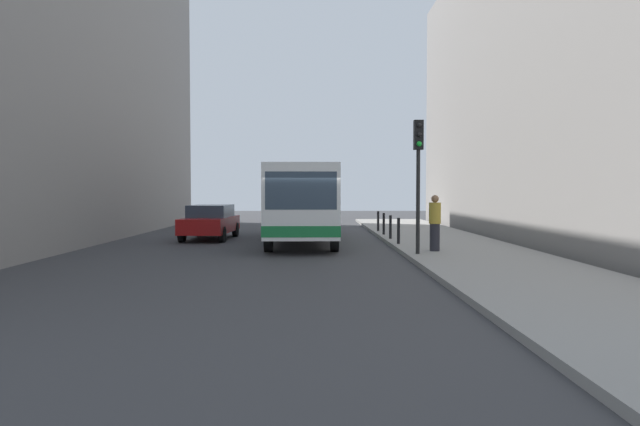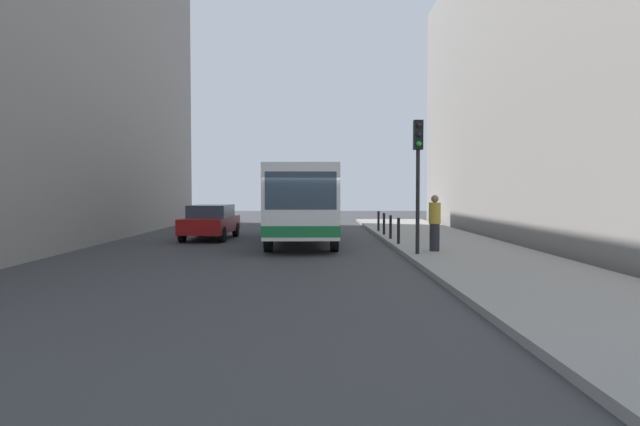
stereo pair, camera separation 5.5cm
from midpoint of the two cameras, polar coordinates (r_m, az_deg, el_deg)
ground_plane at (r=19.39m, az=-1.73°, el=-3.99°), size 80.00×80.00×0.00m
sidewalk at (r=20.02m, az=13.95°, el=-3.64°), size 4.40×40.00×0.15m
building_left at (r=26.97m, az=-27.94°, el=16.34°), size 7.00×32.00×17.58m
building_right at (r=26.25m, az=25.13°, el=12.74°), size 7.00×32.00×13.96m
bus at (r=23.76m, az=-1.82°, el=1.33°), size 2.66×11.05×3.00m
car_beside_bus at (r=25.30m, az=-10.83°, el=-0.79°), size 2.01×4.47×1.48m
traffic_light at (r=17.97m, az=9.60°, el=5.09°), size 0.28×0.33×4.10m
bollard_near at (r=21.31m, az=7.69°, el=-1.75°), size 0.11×0.11×0.95m
bollard_mid at (r=23.51m, az=6.90°, el=-1.38°), size 0.11×0.11×0.95m
bollard_far at (r=25.72m, az=6.25°, el=-1.06°), size 0.11×0.11×0.95m
bollard_farthest at (r=27.93m, az=5.71°, el=-0.80°), size 0.11×0.11×0.95m
pedestrian_near_signal at (r=18.94m, az=11.19°, el=-0.97°), size 0.38×0.38×1.81m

